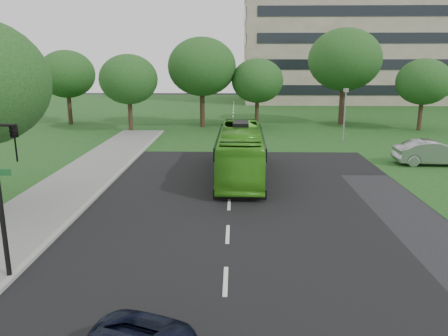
% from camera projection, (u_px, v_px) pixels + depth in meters
% --- Properties ---
extents(ground, '(160.00, 160.00, 0.00)m').
position_uv_depth(ground, '(228.00, 218.00, 20.19)').
color(ground, black).
rests_on(ground, ground).
extents(street_surfaces, '(120.00, 120.00, 0.15)m').
position_uv_depth(street_surfaces, '(228.00, 135.00, 42.28)').
color(street_surfaces, black).
rests_on(street_surfaces, ground).
extents(office_building, '(40.10, 20.10, 25.00)m').
position_uv_depth(office_building, '(359.00, 29.00, 76.79)').
color(office_building, gray).
rests_on(office_building, ground).
extents(tree_park_a, '(5.83, 5.83, 7.75)m').
position_uv_depth(tree_park_a, '(129.00, 79.00, 43.65)').
color(tree_park_a, black).
rests_on(tree_park_a, ground).
extents(tree_park_b, '(7.29, 7.29, 9.55)m').
position_uv_depth(tree_park_b, '(202.00, 67.00, 46.49)').
color(tree_park_b, black).
rests_on(tree_park_b, ground).
extents(tree_park_c, '(5.53, 5.53, 7.34)m').
position_uv_depth(tree_park_c, '(257.00, 81.00, 46.67)').
color(tree_park_c, black).
rests_on(tree_park_c, ground).
extents(tree_park_d, '(8.03, 8.03, 10.61)m').
position_uv_depth(tree_park_d, '(345.00, 60.00, 48.10)').
color(tree_park_d, black).
rests_on(tree_park_d, ground).
extents(tree_park_e, '(5.49, 5.49, 7.32)m').
position_uv_depth(tree_park_e, '(424.00, 82.00, 44.46)').
color(tree_park_e, black).
rests_on(tree_park_e, ground).
extents(tree_park_f, '(6.18, 6.18, 8.26)m').
position_uv_depth(tree_park_f, '(67.00, 74.00, 48.66)').
color(tree_park_f, black).
rests_on(tree_park_f, ground).
extents(bus, '(2.75, 11.06, 3.07)m').
position_uv_depth(bus, '(240.00, 152.00, 27.19)').
color(bus, green).
rests_on(bus, ground).
extents(sedan, '(5.25, 1.93, 1.72)m').
position_uv_depth(sedan, '(433.00, 153.00, 30.31)').
color(sedan, '#98999D').
rests_on(sedan, ground).
extents(traffic_light, '(0.93, 0.28, 5.73)m').
position_uv_depth(traffic_light, '(3.00, 182.00, 13.74)').
color(traffic_light, black).
rests_on(traffic_light, ground).
extents(camera_pole, '(0.43, 0.38, 4.72)m').
position_uv_depth(camera_pole, '(345.00, 107.00, 38.62)').
color(camera_pole, gray).
rests_on(camera_pole, ground).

